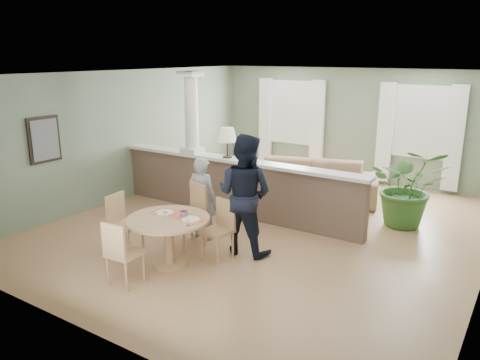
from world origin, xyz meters
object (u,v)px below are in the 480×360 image
Objects in this scene: houseplant at (408,187)px; chair_near at (121,251)px; dining_table at (169,228)px; chair_far_man at (221,226)px; chair_far_boy at (192,212)px; man_person at (244,194)px; chair_side at (122,220)px; sofa at (309,181)px; child_person at (202,198)px.

houseplant is 5.12m from chair_near.
chair_far_man is (0.46, 0.65, -0.09)m from dining_table.
chair_far_man is at bearing 9.30° from chair_far_boy.
houseplant is 3.16m from man_person.
chair_far_boy is at bearing -49.41° from chair_side.
chair_side is (-1.29, -4.07, 0.10)m from sofa.
sofa is 4.90m from chair_near.
child_person reaches higher than chair_near.
child_person is (-0.03, 0.32, 0.14)m from chair_far_boy.
man_person is at bearing -63.43° from chair_side.
houseplant is at bearing -143.43° from child_person.
chair_far_boy is 1.13× the size of chair_near.
chair_side is at bearing 29.53° from man_person.
chair_far_man is (0.10, -3.39, 0.08)m from sofa.
dining_table is 1.25m from man_person.
dining_table is at bearing -115.46° from chair_far_man.
child_person is (-0.22, 1.08, 0.12)m from dining_table.
child_person is at bearing -89.45° from chair_near.
chair_far_boy is (-0.19, 0.77, -0.02)m from dining_table.
man_person is (0.88, -0.08, 0.23)m from child_person.
chair_far_man is 0.48× the size of man_person.
chair_far_boy is (-0.55, -3.27, 0.15)m from sofa.
chair_far_boy reaches higher than chair_side.
houseplant is 1.63× the size of chair_far_man.
houseplant is 3.88m from chair_far_boy.
dining_table is at bearing -100.29° from chair_near.
man_person is (1.60, 1.03, 0.42)m from chair_side.
sofa is at bearing 85.02° from dining_table.
child_person is at bearing -137.37° from houseplant.
houseplant reaches higher than sofa.
chair_near is at bearing -120.44° from houseplant.
man_person reaches higher than chair_far_man.
chair_far_boy is 1.14× the size of chair_far_man.
sofa is 2.74× the size of chair_far_boy.
chair_near is 0.98× the size of chair_side.
houseplant reaches higher than child_person.
chair_far_boy is 1.09m from chair_side.
chair_near is (-2.59, -4.41, -0.23)m from houseplant.
dining_table is at bearing -56.40° from chair_far_boy.
man_person is at bearing 69.79° from chair_far_man.
sofa is at bearing -23.93° from chair_side.
dining_table is 0.80m from chair_far_man.
man_person is (0.85, 0.23, 0.37)m from chair_far_boy.
chair_near is (-0.57, -1.49, 0.01)m from chair_far_man.
chair_side is 1.34m from child_person.
sofa is 3.13× the size of chair_far_man.
houseplant is 1.43× the size of chair_far_boy.
chair_far_man is 1.59m from chair_near.
chair_far_man is at bearing 56.90° from man_person.
sofa is at bearing -87.60° from man_person.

